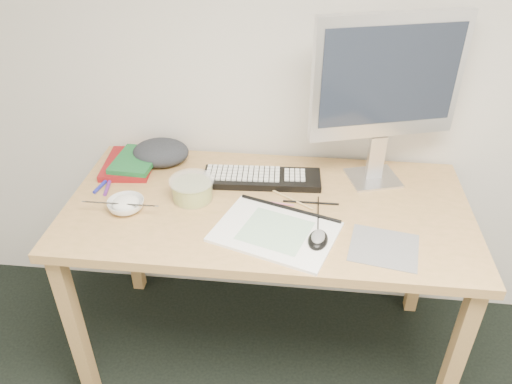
# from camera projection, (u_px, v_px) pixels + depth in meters

# --- Properties ---
(desk) EXTENTS (1.40, 0.70, 0.75)m
(desk) POSITION_uv_depth(u_px,v_px,m) (267.00, 223.00, 1.78)
(desk) COLOR tan
(desk) RESTS_ON ground
(mousepad) EXTENTS (0.24, 0.22, 0.00)m
(mousepad) POSITION_uv_depth(u_px,v_px,m) (384.00, 248.00, 1.54)
(mousepad) COLOR slate
(mousepad) RESTS_ON desk
(sketchpad) EXTENTS (0.44, 0.37, 0.01)m
(sketchpad) POSITION_uv_depth(u_px,v_px,m) (275.00, 232.00, 1.60)
(sketchpad) COLOR silver
(sketchpad) RESTS_ON desk
(keyboard) EXTENTS (0.44, 0.16, 0.03)m
(keyboard) POSITION_uv_depth(u_px,v_px,m) (262.00, 178.00, 1.85)
(keyboard) COLOR black
(keyboard) RESTS_ON desk
(monitor) EXTENTS (0.51, 0.21, 0.61)m
(monitor) POSITION_uv_depth(u_px,v_px,m) (387.00, 82.00, 1.67)
(monitor) COLOR silver
(monitor) RESTS_ON desk
(mouse) EXTENTS (0.08, 0.11, 0.03)m
(mouse) POSITION_uv_depth(u_px,v_px,m) (318.00, 237.00, 1.54)
(mouse) COLOR black
(mouse) RESTS_ON sketchpad
(rice_bowl) EXTENTS (0.16, 0.16, 0.04)m
(rice_bowl) POSITION_uv_depth(u_px,v_px,m) (126.00, 205.00, 1.70)
(rice_bowl) COLOR silver
(rice_bowl) RESTS_ON desk
(chopsticks) EXTENTS (0.25, 0.02, 0.02)m
(chopsticks) POSITION_uv_depth(u_px,v_px,m) (120.00, 204.00, 1.67)
(chopsticks) COLOR #B8B8BA
(chopsticks) RESTS_ON rice_bowl
(fruit_tub) EXTENTS (0.17, 0.17, 0.08)m
(fruit_tub) POSITION_uv_depth(u_px,v_px,m) (192.00, 189.00, 1.75)
(fruit_tub) COLOR gold
(fruit_tub) RESTS_ON desk
(book_red) EXTENTS (0.20, 0.26, 0.02)m
(book_red) POSITION_uv_depth(u_px,v_px,m) (129.00, 164.00, 1.95)
(book_red) COLOR maroon
(book_red) RESTS_ON desk
(book_green) EXTENTS (0.17, 0.22, 0.02)m
(book_green) POSITION_uv_depth(u_px,v_px,m) (136.00, 160.00, 1.93)
(book_green) COLOR #175F2C
(book_green) RESTS_ON book_red
(cloth_lump) EXTENTS (0.20, 0.17, 0.08)m
(cloth_lump) POSITION_uv_depth(u_px,v_px,m) (161.00, 152.00, 1.97)
(cloth_lump) COLOR #222328
(cloth_lump) RESTS_ON desk
(pencil_pink) EXTENTS (0.16, 0.03, 0.01)m
(pencil_pink) POSITION_uv_depth(u_px,v_px,m) (271.00, 202.00, 1.74)
(pencil_pink) COLOR #D3698D
(pencil_pink) RESTS_ON desk
(pencil_tan) EXTENTS (0.16, 0.12, 0.01)m
(pencil_tan) POSITION_uv_depth(u_px,v_px,m) (291.00, 199.00, 1.76)
(pencil_tan) COLOR tan
(pencil_tan) RESTS_ON desk
(pencil_black) EXTENTS (0.19, 0.01, 0.01)m
(pencil_black) POSITION_uv_depth(u_px,v_px,m) (311.00, 203.00, 1.74)
(pencil_black) COLOR black
(pencil_black) RESTS_ON desk
(marker_blue) EXTENTS (0.04, 0.14, 0.01)m
(marker_blue) POSITION_uv_depth(u_px,v_px,m) (105.00, 182.00, 1.84)
(marker_blue) COLOR #1D23A0
(marker_blue) RESTS_ON desk
(marker_orange) EXTENTS (0.02, 0.12, 0.01)m
(marker_orange) POSITION_uv_depth(u_px,v_px,m) (137.00, 172.00, 1.91)
(marker_orange) COLOR #C58317
(marker_orange) RESTS_ON desk
(marker_purple) EXTENTS (0.04, 0.14, 0.01)m
(marker_purple) POSITION_uv_depth(u_px,v_px,m) (109.00, 184.00, 1.84)
(marker_purple) COLOR #5D2486
(marker_purple) RESTS_ON desk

